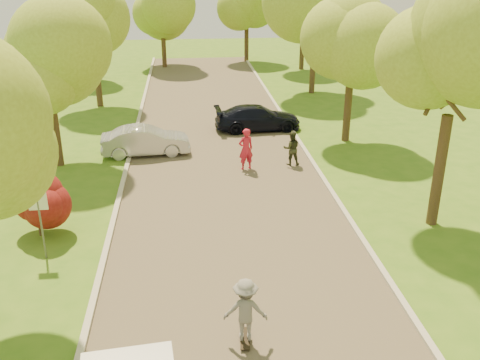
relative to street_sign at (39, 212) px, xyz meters
name	(u,v)px	position (x,y,z in m)	size (l,w,h in m)	color
ground	(253,330)	(5.80, -4.00, -1.56)	(100.00, 100.00, 0.00)	#3B6A19
road	(227,195)	(5.80, 4.00, -1.56)	(8.00, 60.00, 0.01)	#4C4438
curb_left	(119,199)	(1.75, 4.00, -1.50)	(0.18, 60.00, 0.12)	#B2AD9E
curb_right	(330,190)	(9.85, 4.00, -1.50)	(0.18, 60.00, 0.12)	#B2AD9E
street_sign	(39,212)	(0.00, 0.00, 0.00)	(0.55, 0.06, 2.17)	#59595E
red_shrub	(36,205)	(-0.50, 1.50, -0.47)	(1.70, 1.70, 1.95)	#382619
tree_l_midb	(50,59)	(-1.01, 8.00, 3.02)	(4.30, 4.20, 6.62)	#382619
tree_l_far	(95,13)	(-0.59, 18.00, 3.90)	(4.92, 4.80, 7.79)	#382619
tree_r_mida	(463,60)	(12.82, 1.00, 3.97)	(5.13, 5.00, 7.95)	#382619
tree_r_midb	(357,40)	(12.40, 10.00, 3.32)	(4.51, 4.40, 7.01)	#382619
tree_r_far	(320,1)	(13.03, 20.00, 4.27)	(5.33, 5.20, 8.34)	#382619
tree_bg_a	(77,4)	(-2.98, 26.00, 3.75)	(5.12, 5.00, 7.72)	#382619
tree_bg_c	(164,3)	(3.01, 30.00, 3.46)	(4.92, 4.80, 7.33)	#382619
silver_sedan	(146,141)	(2.50, 8.96, -0.91)	(1.39, 3.98, 1.31)	#B7B7BC
dark_sedan	(258,118)	(8.10, 12.20, -0.92)	(1.81, 4.46, 1.29)	black
longboard	(245,338)	(5.57, -4.40, -1.48)	(0.32, 0.84, 0.10)	black
skateboarder	(245,310)	(5.57, -4.40, -0.66)	(1.03, 0.59, 1.60)	slate
person_striped	(246,149)	(6.84, 6.65, -0.66)	(0.66, 0.43, 1.82)	#B41B33
person_olive	(292,148)	(8.88, 6.97, -0.81)	(0.73, 0.57, 1.51)	#2A2E1C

